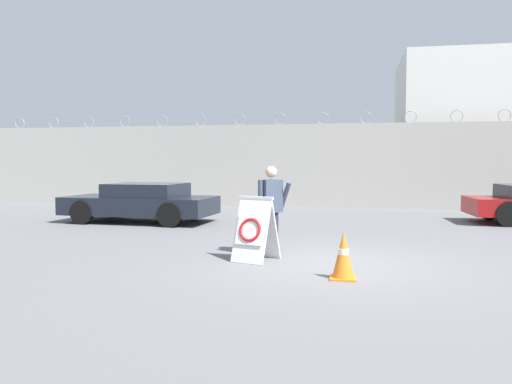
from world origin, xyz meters
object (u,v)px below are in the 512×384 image
(barricade_sign, at_px, (255,229))
(security_guard, at_px, (271,206))
(parked_car_front_coupe, at_px, (142,202))
(traffic_cone_near, at_px, (343,255))

(barricade_sign, distance_m, security_guard, 0.78)
(barricade_sign, distance_m, parked_car_front_coupe, 6.78)
(barricade_sign, bearing_deg, parked_car_front_coupe, 148.97)
(barricade_sign, bearing_deg, traffic_cone_near, -17.41)
(security_guard, height_order, traffic_cone_near, security_guard)
(traffic_cone_near, bearing_deg, barricade_sign, 144.43)
(security_guard, bearing_deg, barricade_sign, -154.99)
(security_guard, relative_size, parked_car_front_coupe, 0.38)
(traffic_cone_near, bearing_deg, security_guard, 127.88)
(security_guard, bearing_deg, parked_car_front_coupe, 87.49)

